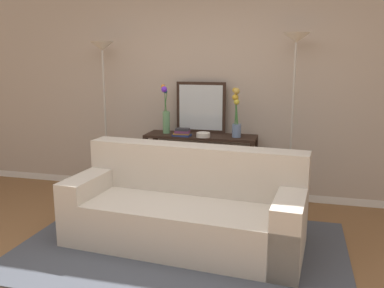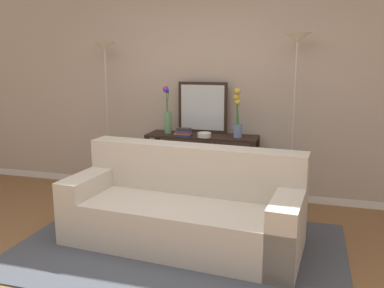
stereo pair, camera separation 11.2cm
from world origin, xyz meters
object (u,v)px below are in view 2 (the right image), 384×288
at_px(floor_lamp_left, 106,76).
at_px(wall_mirror, 203,107).
at_px(book_stack, 183,133).
at_px(vase_tall_flowers, 167,114).
at_px(vase_short_flowers, 237,115).
at_px(couch, 184,210).
at_px(console_table, 202,155).
at_px(fruit_bowl, 204,135).
at_px(book_row_under_console, 172,193).
at_px(floor_lamp_right, 296,74).

height_order(floor_lamp_left, wall_mirror, floor_lamp_left).
xyz_separation_m(floor_lamp_left, book_stack, (1.01, -0.09, -0.63)).
bearing_deg(floor_lamp_left, vase_tall_flowers, 4.30).
relative_size(vase_tall_flowers, vase_short_flowers, 1.04).
xyz_separation_m(couch, console_table, (-0.14, 1.15, 0.25)).
height_order(vase_short_flowers, fruit_bowl, vase_short_flowers).
xyz_separation_m(console_table, fruit_bowl, (0.06, -0.13, 0.28)).
bearing_deg(couch, book_row_under_console, 114.57).
xyz_separation_m(floor_lamp_right, fruit_bowl, (-0.98, -0.08, -0.70)).
xyz_separation_m(vase_tall_flowers, book_stack, (0.24, -0.14, -0.19)).
height_order(couch, book_stack, book_stack).
xyz_separation_m(console_table, book_stack, (-0.19, -0.13, 0.29)).
bearing_deg(vase_tall_flowers, console_table, -1.40).
height_order(fruit_bowl, book_row_under_console, fruit_bowl).
distance_m(console_table, fruit_bowl, 0.31).
bearing_deg(floor_lamp_right, console_table, 177.40).
xyz_separation_m(couch, fruit_bowl, (-0.08, 1.02, 0.52)).
distance_m(floor_lamp_left, book_stack, 1.19).
bearing_deg(book_row_under_console, vase_tall_flowers, 166.91).
height_order(console_table, fruit_bowl, fruit_bowl).
distance_m(console_table, vase_short_flowers, 0.66).
bearing_deg(book_stack, console_table, 35.07).
bearing_deg(floor_lamp_right, floor_lamp_left, 180.00).
xyz_separation_m(console_table, floor_lamp_left, (-1.20, -0.05, 0.92)).
bearing_deg(vase_short_flowers, wall_mirror, 156.31).
relative_size(floor_lamp_right, book_row_under_console, 6.40).
height_order(wall_mirror, fruit_bowl, wall_mirror).
bearing_deg(book_stack, vase_short_flowers, 8.75).
bearing_deg(book_stack, book_row_under_console, 146.04).
relative_size(couch, fruit_bowl, 13.84).
distance_m(couch, book_row_under_console, 1.29).
height_order(console_table, wall_mirror, wall_mirror).
bearing_deg(console_table, vase_short_flowers, -5.27).
bearing_deg(fruit_bowl, vase_tall_flowers, 164.57).
bearing_deg(fruit_bowl, wall_mirror, 108.83).
bearing_deg(vase_short_flowers, book_row_under_console, 177.25).
bearing_deg(fruit_bowl, floor_lamp_right, 4.56).
bearing_deg(floor_lamp_left, book_row_under_console, 3.32).
xyz_separation_m(vase_tall_flowers, fruit_bowl, (0.49, -0.14, -0.20)).
relative_size(console_table, floor_lamp_left, 0.69).
relative_size(console_table, fruit_bowl, 8.20).
bearing_deg(wall_mirror, couch, -82.34).
bearing_deg(fruit_bowl, book_stack, -178.21).
distance_m(wall_mirror, book_row_under_console, 1.13).
height_order(couch, floor_lamp_left, floor_lamp_left).
distance_m(vase_tall_flowers, book_stack, 0.34).
bearing_deg(book_row_under_console, book_stack, -33.96).
relative_size(fruit_bowl, book_stack, 0.76).
bearing_deg(vase_tall_flowers, book_row_under_console, -13.09).
bearing_deg(console_table, book_stack, -144.93).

